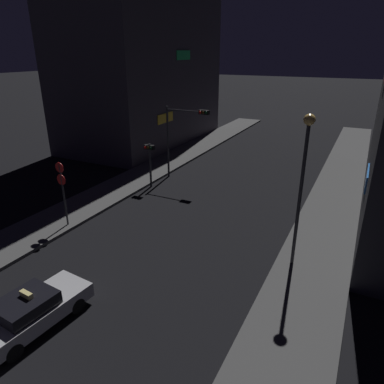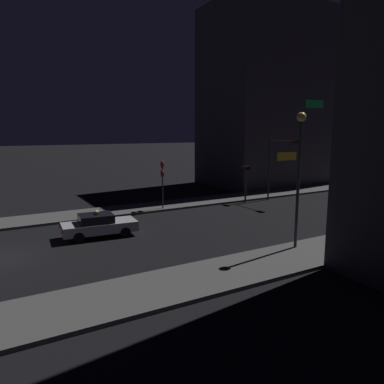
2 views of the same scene
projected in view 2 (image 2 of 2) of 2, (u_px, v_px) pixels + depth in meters
ground_plane at (0, 259)px, 18.57m from camera, size 300.00×300.00×0.00m
sidewalk_left at (266, 194)px, 36.85m from camera, size 3.41×52.27×0.18m
building_facade_left at (283, 100)px, 44.88m from camera, size 9.94×19.23×20.26m
taxi at (99, 225)px, 22.32m from camera, size 2.17×4.59×1.62m
traffic_light_overhead at (279, 157)px, 32.70m from camera, size 3.65×0.42×5.76m
traffic_light_left_kerb at (246, 176)px, 32.73m from camera, size 0.80×0.42×3.37m
sign_pole_left at (162, 180)px, 29.48m from camera, size 0.62×0.10×3.83m
street_lamp_near_block at (299, 158)px, 19.12m from camera, size 0.49×0.49×7.17m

